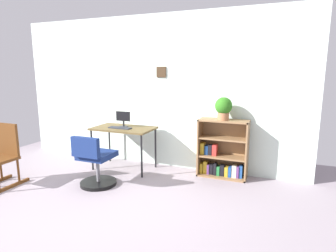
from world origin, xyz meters
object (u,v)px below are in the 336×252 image
at_px(desk, 124,131).
at_px(potted_plant_on_shelf, 224,107).
at_px(monitor, 123,119).
at_px(bookshelf_low, 222,152).
at_px(office_chair, 95,164).
at_px(rocking_chair, 2,155).
at_px(keyboard, 120,128).

relative_size(desk, potted_plant_on_shelf, 2.92).
xyz_separation_m(monitor, bookshelf_low, (1.61, 0.24, -0.45)).
relative_size(monitor, office_chair, 0.34).
bearing_deg(rocking_chair, monitor, 46.72).
distance_m(monitor, rocking_chair, 1.83).
bearing_deg(potted_plant_on_shelf, desk, -171.81).
bearing_deg(monitor, rocking_chair, -133.28).
bearing_deg(office_chair, bookshelf_low, 34.42).
height_order(keyboard, office_chair, office_chair).
distance_m(rocking_chair, bookshelf_low, 3.22).
height_order(rocking_chair, potted_plant_on_shelf, potted_plant_on_shelf).
xyz_separation_m(desk, bookshelf_low, (1.58, 0.28, -0.26)).
height_order(office_chair, potted_plant_on_shelf, potted_plant_on_shelf).
bearing_deg(keyboard, bookshelf_low, 12.80).
bearing_deg(rocking_chair, keyboard, 43.61).
distance_m(office_chair, potted_plant_on_shelf, 2.04).
relative_size(keyboard, office_chair, 0.50).
distance_m(office_chair, rocking_chair, 1.34).
bearing_deg(potted_plant_on_shelf, bookshelf_low, 98.36).
distance_m(desk, bookshelf_low, 1.63).
relative_size(desk, bookshelf_low, 1.11).
height_order(desk, potted_plant_on_shelf, potted_plant_on_shelf).
relative_size(office_chair, bookshelf_low, 0.84).
bearing_deg(bookshelf_low, potted_plant_on_shelf, -81.64).
relative_size(office_chair, rocking_chair, 0.86).
height_order(monitor, keyboard, monitor).
xyz_separation_m(desk, potted_plant_on_shelf, (1.59, 0.23, 0.44)).
distance_m(keyboard, bookshelf_low, 1.68).
relative_size(monitor, rocking_chair, 0.29).
xyz_separation_m(desk, monitor, (-0.03, 0.04, 0.20)).
bearing_deg(monitor, bookshelf_low, 8.41).
height_order(monitor, rocking_chair, monitor).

